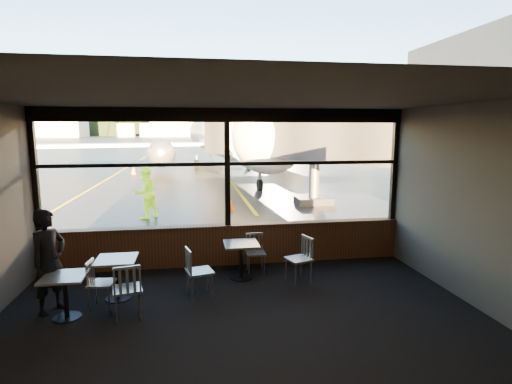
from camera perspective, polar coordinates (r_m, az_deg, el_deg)
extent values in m
plane|color=black|center=(128.78, -8.91, 7.37)|extent=(520.00, 520.00, 0.00)
cube|color=black|center=(6.53, -1.45, -18.74)|extent=(8.00, 6.00, 0.01)
cube|color=#38332D|center=(5.81, -1.59, 13.44)|extent=(8.00, 6.00, 0.04)
cube|color=#4E473E|center=(7.57, 30.08, -2.13)|extent=(0.04, 6.00, 3.50)
cube|color=#4E473E|center=(3.12, 6.14, -15.48)|extent=(8.00, 0.04, 3.50)
cube|color=#59311B|center=(9.15, -4.02, -7.60)|extent=(8.00, 0.28, 0.90)
cube|color=black|center=(8.78, -4.22, 10.88)|extent=(8.00, 0.18, 0.30)
cube|color=black|center=(9.34, -29.08, 2.60)|extent=(0.12, 0.12, 2.60)
cube|color=black|center=(8.81, -4.14, 3.39)|extent=(0.12, 0.12, 2.60)
cube|color=black|center=(9.97, 19.16, 3.55)|extent=(0.12, 0.12, 2.60)
cube|color=black|center=(8.80, -4.15, 4.03)|extent=(8.00, 0.10, 0.08)
imported|color=black|center=(7.54, -27.46, -8.77)|extent=(0.70, 0.77, 1.76)
imported|color=#BFF219|center=(14.29, -15.53, -0.12)|extent=(1.09, 1.09, 1.78)
cone|color=orange|center=(15.17, -3.61, -1.86)|extent=(0.32, 0.32, 0.44)
cone|color=orange|center=(29.10, -17.09, 3.00)|extent=(0.39, 0.39, 0.55)
cylinder|color=silver|center=(192.97, -18.09, 8.39)|extent=(8.00, 8.00, 6.00)
cylinder|color=silver|center=(191.71, -15.10, 8.52)|extent=(8.00, 8.00, 6.00)
cylinder|color=silver|center=(190.96, -12.09, 8.63)|extent=(8.00, 8.00, 6.00)
cube|color=black|center=(218.76, -9.10, 9.50)|extent=(360.00, 3.00, 12.00)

